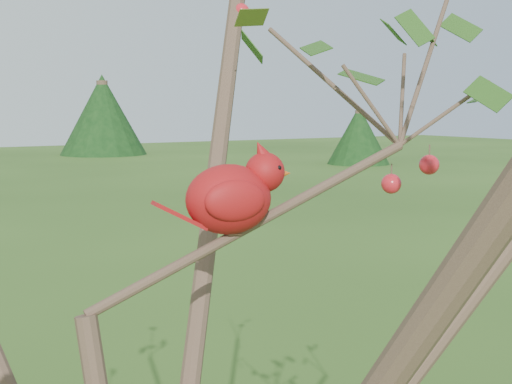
% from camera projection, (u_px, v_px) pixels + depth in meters
% --- Properties ---
extents(crabapple_tree, '(2.35, 2.05, 2.95)m').
position_uv_depth(crabapple_tree, '(161.00, 213.00, 1.02)').
color(crabapple_tree, '#412E23').
rests_on(crabapple_tree, ground).
extents(cardinal, '(0.25, 0.14, 0.17)m').
position_uv_depth(cardinal, '(233.00, 195.00, 1.20)').
color(cardinal, '#B20F1A').
rests_on(cardinal, ground).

